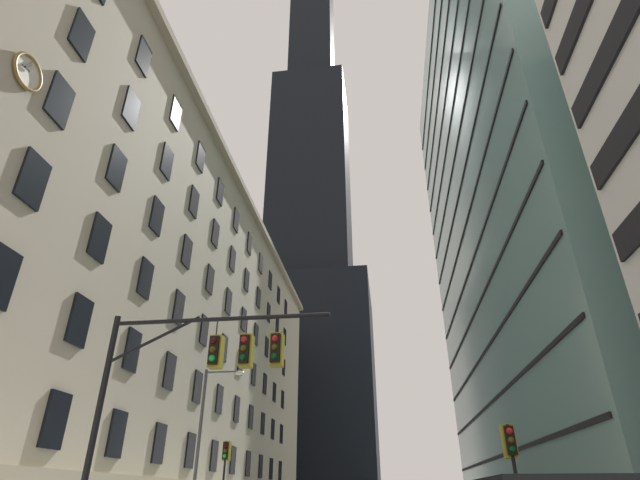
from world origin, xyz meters
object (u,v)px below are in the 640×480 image
traffic_signal_mast (204,367)px  traffic_light_far_left (226,456)px  traffic_light_near_right (510,446)px  street_lamppost (207,426)px

traffic_signal_mast → traffic_light_far_left: size_ratio=1.90×
traffic_signal_mast → traffic_light_near_right: size_ratio=2.31×
street_lamppost → traffic_signal_mast: bearing=-71.1°
traffic_light_near_right → traffic_signal_mast: bearing=-162.2°
traffic_signal_mast → traffic_light_far_left: traffic_signal_mast is taller
traffic_light_near_right → street_lamppost: street_lamppost is taller
traffic_light_far_left → street_lamppost: bearing=-102.4°
traffic_light_near_right → traffic_light_far_left: (-13.28, 11.43, 0.60)m
traffic_light_near_right → street_lamppost: 16.66m
traffic_signal_mast → street_lamppost: bearing=108.9°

